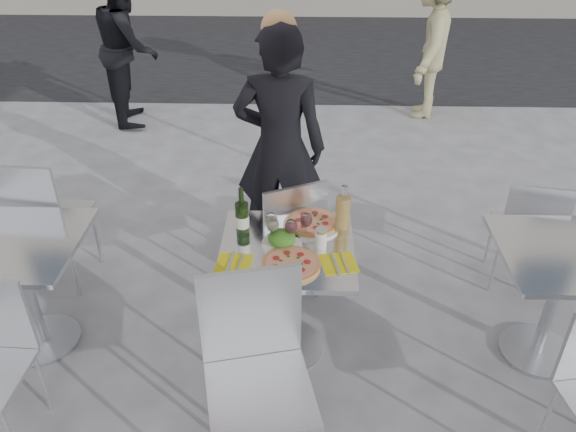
{
  "coord_description": "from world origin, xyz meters",
  "views": [
    {
      "loc": [
        0.08,
        -2.45,
        2.51
      ],
      "look_at": [
        0.0,
        0.15,
        0.85
      ],
      "focal_mm": 35.0,
      "sensor_mm": 36.0,
      "label": 1
    }
  ],
  "objects_px": {
    "side_chair_lfar": "(39,214)",
    "pedestrian_a": "(128,47)",
    "wine_bottle": "(242,217)",
    "main_table": "(287,277)",
    "salad_plate": "(282,239)",
    "napkin_right": "(339,263)",
    "carafe": "(343,213)",
    "side_table_right": "(559,282)",
    "wineglass_white_a": "(271,220)",
    "napkin_left": "(234,264)",
    "chair_near": "(256,361)",
    "pizza_far": "(312,223)",
    "wineglass_white_b": "(273,226)",
    "side_chair_rfar": "(529,227)",
    "sugar_shaker": "(321,238)",
    "woman_diner": "(280,149)",
    "wineglass_red_a": "(291,227)",
    "pedestrian_b": "(429,42)",
    "pizza_near": "(291,264)",
    "chair_far": "(289,230)",
    "wineglass_red_b": "(306,221)",
    "side_table_left": "(22,272)"
  },
  "relations": [
    {
      "from": "chair_near",
      "to": "pedestrian_b",
      "type": "bearing_deg",
      "value": 57.57
    },
    {
      "from": "side_chair_lfar",
      "to": "pizza_near",
      "type": "relative_size",
      "value": 3.26
    },
    {
      "from": "pedestrian_a",
      "to": "salad_plate",
      "type": "distance_m",
      "value": 3.92
    },
    {
      "from": "main_table",
      "to": "side_chair_lfar",
      "type": "distance_m",
      "value": 1.7
    },
    {
      "from": "main_table",
      "to": "wine_bottle",
      "type": "bearing_deg",
      "value": 156.55
    },
    {
      "from": "pedestrian_b",
      "to": "napkin_right",
      "type": "xyz_separation_m",
      "value": [
        -1.16,
        -3.89,
        -0.08
      ]
    },
    {
      "from": "pedestrian_a",
      "to": "wineglass_white_b",
      "type": "distance_m",
      "value": 3.88
    },
    {
      "from": "woman_diner",
      "to": "sugar_shaker",
      "type": "distance_m",
      "value": 1.01
    },
    {
      "from": "napkin_left",
      "to": "chair_near",
      "type": "bearing_deg",
      "value": -68.47
    },
    {
      "from": "salad_plate",
      "to": "sugar_shaker",
      "type": "bearing_deg",
      "value": -1.46
    },
    {
      "from": "side_table_left",
      "to": "sugar_shaker",
      "type": "height_order",
      "value": "sugar_shaker"
    },
    {
      "from": "side_table_right",
      "to": "pizza_near",
      "type": "relative_size",
      "value": 2.47
    },
    {
      "from": "wine_bottle",
      "to": "napkin_right",
      "type": "xyz_separation_m",
      "value": [
        0.52,
        -0.25,
        -0.11
      ]
    },
    {
      "from": "main_table",
      "to": "carafe",
      "type": "relative_size",
      "value": 2.59
    },
    {
      "from": "chair_far",
      "to": "napkin_right",
      "type": "relative_size",
      "value": 4.27
    },
    {
      "from": "pedestrian_b",
      "to": "pedestrian_a",
      "type": "bearing_deg",
      "value": -70.62
    },
    {
      "from": "napkin_right",
      "to": "pedestrian_b",
      "type": "bearing_deg",
      "value": 61.99
    },
    {
      "from": "woman_diner",
      "to": "wineglass_red_a",
      "type": "height_order",
      "value": "woman_diner"
    },
    {
      "from": "side_table_right",
      "to": "napkin_right",
      "type": "xyz_separation_m",
      "value": [
        -1.23,
        -0.14,
        0.21
      ]
    },
    {
      "from": "pizza_near",
      "to": "side_chair_lfar",
      "type": "bearing_deg",
      "value": 156.74
    },
    {
      "from": "carafe",
      "to": "wineglass_red_a",
      "type": "relative_size",
      "value": 1.84
    },
    {
      "from": "wineglass_white_a",
      "to": "chair_far",
      "type": "bearing_deg",
      "value": 78.0
    },
    {
      "from": "pedestrian_a",
      "to": "chair_near",
      "type": "bearing_deg",
      "value": -171.11
    },
    {
      "from": "chair_far",
      "to": "napkin_left",
      "type": "bearing_deg",
      "value": 42.85
    },
    {
      "from": "main_table",
      "to": "pizza_far",
      "type": "distance_m",
      "value": 0.34
    },
    {
      "from": "wineglass_white_b",
      "to": "napkin_right",
      "type": "height_order",
      "value": "wineglass_white_b"
    },
    {
      "from": "salad_plate",
      "to": "wineglass_white_b",
      "type": "height_order",
      "value": "wineglass_white_b"
    },
    {
      "from": "wine_bottle",
      "to": "main_table",
      "type": "bearing_deg",
      "value": -23.45
    },
    {
      "from": "side_chair_lfar",
      "to": "pedestrian_a",
      "type": "xyz_separation_m",
      "value": [
        -0.21,
        2.98,
        0.24
      ]
    },
    {
      "from": "carafe",
      "to": "pizza_near",
      "type": "bearing_deg",
      "value": -130.38
    },
    {
      "from": "wineglass_white_a",
      "to": "napkin_right",
      "type": "xyz_separation_m",
      "value": [
        0.36,
        -0.23,
        -0.11
      ]
    },
    {
      "from": "chair_far",
      "to": "salad_plate",
      "type": "xyz_separation_m",
      "value": [
        -0.02,
        -0.46,
        0.25
      ]
    },
    {
      "from": "side_table_right",
      "to": "chair_near",
      "type": "bearing_deg",
      "value": -157.11
    },
    {
      "from": "sugar_shaker",
      "to": "napkin_left",
      "type": "height_order",
      "value": "sugar_shaker"
    },
    {
      "from": "pedestrian_a",
      "to": "pizza_far",
      "type": "distance_m",
      "value": 3.83
    },
    {
      "from": "wineglass_white_b",
      "to": "pedestrian_a",
      "type": "bearing_deg",
      "value": 116.56
    },
    {
      "from": "chair_near",
      "to": "carafe",
      "type": "xyz_separation_m",
      "value": [
        0.42,
        0.84,
        0.26
      ]
    },
    {
      "from": "salad_plate",
      "to": "wineglass_red_a",
      "type": "height_order",
      "value": "wineglass_red_a"
    },
    {
      "from": "side_table_right",
      "to": "carafe",
      "type": "distance_m",
      "value": 1.25
    },
    {
      "from": "napkin_left",
      "to": "napkin_right",
      "type": "bearing_deg",
      "value": 7.78
    },
    {
      "from": "pedestrian_b",
      "to": "pizza_far",
      "type": "relative_size",
      "value": 5.02
    },
    {
      "from": "chair_near",
      "to": "carafe",
      "type": "relative_size",
      "value": 3.53
    },
    {
      "from": "side_chair_rfar",
      "to": "sugar_shaker",
      "type": "height_order",
      "value": "sugar_shaker"
    },
    {
      "from": "pizza_far",
      "to": "woman_diner",
      "type": "bearing_deg",
      "value": 105.65
    },
    {
      "from": "wineglass_red_b",
      "to": "napkin_left",
      "type": "distance_m",
      "value": 0.46
    },
    {
      "from": "side_chair_rfar",
      "to": "pizza_far",
      "type": "distance_m",
      "value": 1.49
    },
    {
      "from": "pedestrian_b",
      "to": "wineglass_white_b",
      "type": "relative_size",
      "value": 10.52
    },
    {
      "from": "salad_plate",
      "to": "napkin_right",
      "type": "height_order",
      "value": "salad_plate"
    },
    {
      "from": "sugar_shaker",
      "to": "wineglass_red_b",
      "type": "distance_m",
      "value": 0.13
    },
    {
      "from": "napkin_right",
      "to": "carafe",
      "type": "bearing_deg",
      "value": 72.65
    }
  ]
}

